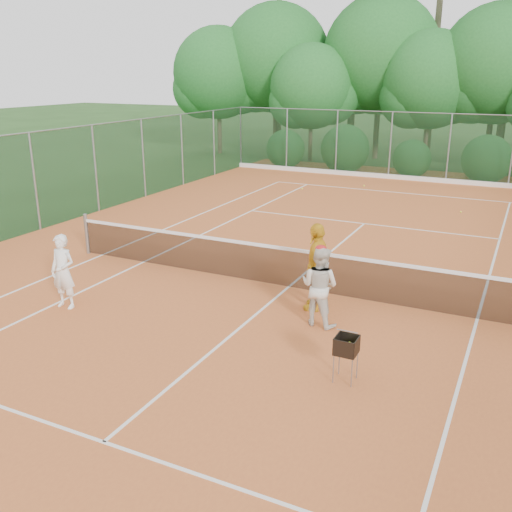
{
  "coord_description": "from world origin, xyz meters",
  "views": [
    {
      "loc": [
        4.69,
        -11.36,
        4.78
      ],
      "look_at": [
        -0.25,
        -1.2,
        1.1
      ],
      "focal_mm": 40.0,
      "sensor_mm": 36.0,
      "label": 1
    }
  ],
  "objects_px": {
    "player_center_grp": "(320,286)",
    "ball_hopper": "(346,346)",
    "player_yellow": "(317,267)",
    "player_white": "(63,272)"
  },
  "relations": [
    {
      "from": "player_center_grp",
      "to": "ball_hopper",
      "type": "height_order",
      "value": "player_center_grp"
    },
    {
      "from": "player_white",
      "to": "player_yellow",
      "type": "bearing_deg",
      "value": 22.59
    },
    {
      "from": "player_yellow",
      "to": "ball_hopper",
      "type": "height_order",
      "value": "player_yellow"
    },
    {
      "from": "player_white",
      "to": "ball_hopper",
      "type": "xyz_separation_m",
      "value": [
        6.21,
        -0.33,
        -0.18
      ]
    },
    {
      "from": "player_center_grp",
      "to": "ball_hopper",
      "type": "distance_m",
      "value": 2.18
    },
    {
      "from": "player_center_grp",
      "to": "player_yellow",
      "type": "bearing_deg",
      "value": 114.46
    },
    {
      "from": "player_yellow",
      "to": "ball_hopper",
      "type": "relative_size",
      "value": 2.39
    },
    {
      "from": "player_white",
      "to": "player_center_grp",
      "type": "xyz_separation_m",
      "value": [
        5.09,
        1.52,
        0.02
      ]
    },
    {
      "from": "player_center_grp",
      "to": "player_yellow",
      "type": "height_order",
      "value": "player_yellow"
    },
    {
      "from": "player_center_grp",
      "to": "player_yellow",
      "type": "distance_m",
      "value": 0.79
    }
  ]
}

